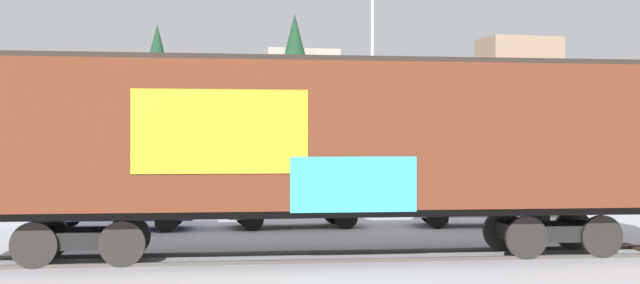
{
  "coord_description": "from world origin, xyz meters",
  "views": [
    {
      "loc": [
        -2.91,
        -17.55,
        2.43
      ],
      "look_at": [
        -1.04,
        2.93,
        2.51
      ],
      "focal_mm": 46.14,
      "sensor_mm": 36.0,
      "label": 1
    }
  ],
  "objects_px": {
    "parked_car_tan": "(294,198)",
    "freight_car": "(326,140)",
    "flagpole": "(372,68)",
    "parked_car_blue": "(116,199)",
    "parked_car_silver": "(481,198)"
  },
  "relations": [
    {
      "from": "freight_car",
      "to": "parked_car_silver",
      "type": "distance_m",
      "value": 8.67
    },
    {
      "from": "parked_car_tan",
      "to": "flagpole",
      "type": "bearing_deg",
      "value": 62.41
    },
    {
      "from": "parked_car_tan",
      "to": "freight_car",
      "type": "bearing_deg",
      "value": -87.72
    },
    {
      "from": "parked_car_blue",
      "to": "parked_car_tan",
      "type": "relative_size",
      "value": 1.07
    },
    {
      "from": "freight_car",
      "to": "flagpole",
      "type": "xyz_separation_m",
      "value": [
        3.06,
        13.15,
        2.79
      ]
    },
    {
      "from": "flagpole",
      "to": "parked_car_blue",
      "type": "bearing_deg",
      "value": -141.88
    },
    {
      "from": "parked_car_silver",
      "to": "freight_car",
      "type": "bearing_deg",
      "value": -128.96
    },
    {
      "from": "flagpole",
      "to": "parked_car_silver",
      "type": "height_order",
      "value": "flagpole"
    },
    {
      "from": "freight_car",
      "to": "flagpole",
      "type": "bearing_deg",
      "value": 76.89
    },
    {
      "from": "parked_car_silver",
      "to": "flagpole",
      "type": "bearing_deg",
      "value": 109.26
    },
    {
      "from": "freight_car",
      "to": "parked_car_tan",
      "type": "distance_m",
      "value": 6.99
    },
    {
      "from": "parked_car_blue",
      "to": "parked_car_tan",
      "type": "height_order",
      "value": "parked_car_blue"
    },
    {
      "from": "flagpole",
      "to": "parked_car_silver",
      "type": "xyz_separation_m",
      "value": [
        2.28,
        -6.54,
        -4.5
      ]
    },
    {
      "from": "flagpole",
      "to": "freight_car",
      "type": "bearing_deg",
      "value": -103.11
    },
    {
      "from": "flagpole",
      "to": "parked_car_blue",
      "type": "xyz_separation_m",
      "value": [
        -8.48,
        -6.66,
        -4.46
      ]
    }
  ]
}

